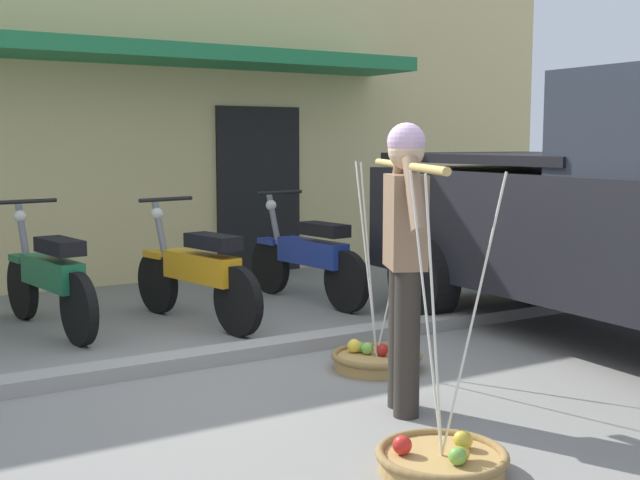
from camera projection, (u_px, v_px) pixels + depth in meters
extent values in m
plane|color=gray|center=(306.00, 379.00, 5.50)|extent=(90.00, 90.00, 0.00)
cube|color=gray|center=(259.00, 349.00, 6.09)|extent=(20.00, 0.24, 0.10)
cylinder|color=#2D2823|center=(407.00, 344.00, 4.70)|extent=(0.15, 0.15, 0.86)
cylinder|color=#2D2823|center=(401.00, 337.00, 4.88)|extent=(0.15, 0.15, 0.86)
cube|color=#84664C|center=(405.00, 221.00, 4.71)|extent=(0.33, 0.39, 0.54)
sphere|color=#E0B78E|center=(406.00, 151.00, 4.66)|extent=(0.21, 0.21, 0.21)
sphere|color=#D1A8CC|center=(406.00, 142.00, 4.65)|extent=(0.22, 0.22, 0.22)
cylinder|color=#84664C|center=(415.00, 195.00, 4.45)|extent=(0.23, 0.34, 0.43)
cylinder|color=#84664C|center=(397.00, 190.00, 4.92)|extent=(0.23, 0.34, 0.43)
cylinder|color=tan|center=(406.00, 166.00, 4.67)|extent=(0.83, 1.67, 0.04)
cylinder|color=#B2894C|center=(442.00, 464.00, 3.93)|extent=(0.60, 0.60, 0.09)
torus|color=olive|center=(442.00, 454.00, 3.93)|extent=(0.64, 0.64, 0.05)
sphere|color=red|center=(402.00, 445.00, 3.93)|extent=(0.10, 0.10, 0.10)
sphere|color=#6BA53F|center=(457.00, 456.00, 3.80)|extent=(0.09, 0.09, 0.09)
sphere|color=gold|center=(462.00, 453.00, 3.85)|extent=(0.08, 0.08, 0.08)
sphere|color=yellow|center=(464.00, 440.00, 4.01)|extent=(0.09, 0.09, 0.09)
sphere|color=gold|center=(462.00, 439.00, 3.88)|extent=(0.09, 0.09, 0.09)
cylinder|color=silver|center=(426.00, 311.00, 3.96)|extent=(0.01, 0.29, 1.36)
cylinder|color=silver|center=(434.00, 322.00, 3.72)|extent=(0.25, 0.15, 1.36)
cylinder|color=silver|center=(473.00, 316.00, 3.85)|extent=(0.25, 0.15, 1.36)
cylinder|color=#B2894C|center=(377.00, 362.00, 5.74)|extent=(0.60, 0.60, 0.09)
torus|color=olive|center=(377.00, 355.00, 5.74)|extent=(0.64, 0.64, 0.05)
sphere|color=#72B043|center=(359.00, 347.00, 5.83)|extent=(0.08, 0.08, 0.08)
sphere|color=yellow|center=(354.00, 346.00, 5.83)|extent=(0.10, 0.10, 0.10)
sphere|color=#7BBE48|center=(367.00, 348.00, 5.78)|extent=(0.09, 0.09, 0.09)
sphere|color=#AD1F1B|center=(382.00, 350.00, 5.74)|extent=(0.09, 0.09, 0.09)
cylinder|color=silver|center=(366.00, 258.00, 5.77)|extent=(0.01, 0.29, 1.36)
cylinder|color=silver|center=(369.00, 263.00, 5.54)|extent=(0.25, 0.15, 1.36)
cylinder|color=silver|center=(397.00, 260.00, 5.66)|extent=(0.25, 0.15, 1.36)
cylinder|color=black|center=(22.00, 287.00, 7.32)|extent=(0.16, 0.59, 0.58)
cylinder|color=black|center=(79.00, 309.00, 6.37)|extent=(0.16, 0.59, 0.58)
cube|color=#19663D|center=(21.00, 258.00, 7.29)|extent=(0.18, 0.30, 0.06)
cube|color=#19663D|center=(52.00, 273.00, 6.74)|extent=(0.32, 0.92, 0.24)
cube|color=black|center=(60.00, 246.00, 6.57)|extent=(0.29, 0.58, 0.12)
cylinder|color=slate|center=(25.00, 245.00, 7.20)|extent=(0.10, 0.30, 0.76)
cylinder|color=black|center=(26.00, 201.00, 7.09)|extent=(0.54, 0.11, 0.04)
sphere|color=silver|center=(20.00, 216.00, 7.23)|extent=(0.11, 0.11, 0.11)
cylinder|color=black|center=(158.00, 282.00, 7.58)|extent=(0.19, 0.58, 0.58)
cylinder|color=black|center=(238.00, 301.00, 6.67)|extent=(0.19, 0.58, 0.58)
cube|color=orange|center=(157.00, 254.00, 7.55)|extent=(0.19, 0.30, 0.06)
cube|color=orange|center=(201.00, 268.00, 7.03)|extent=(0.37, 0.92, 0.24)
cube|color=black|center=(213.00, 242.00, 6.87)|extent=(0.32, 0.59, 0.12)
cylinder|color=slate|center=(162.00, 241.00, 7.46)|extent=(0.12, 0.30, 0.76)
cylinder|color=black|center=(166.00, 199.00, 7.36)|extent=(0.54, 0.14, 0.04)
sphere|color=silver|center=(157.00, 214.00, 7.49)|extent=(0.11, 0.11, 0.11)
cylinder|color=black|center=(270.00, 266.00, 8.57)|extent=(0.15, 0.59, 0.58)
cylinder|color=black|center=(346.00, 282.00, 7.60)|extent=(0.15, 0.59, 0.58)
cube|color=navy|center=(270.00, 241.00, 8.54)|extent=(0.17, 0.29, 0.06)
cube|color=navy|center=(312.00, 252.00, 7.98)|extent=(0.30, 0.92, 0.24)
cube|color=black|center=(324.00, 230.00, 7.81)|extent=(0.28, 0.58, 0.12)
cylinder|color=slate|center=(276.00, 230.00, 8.45)|extent=(0.09, 0.30, 0.76)
cylinder|color=black|center=(280.00, 192.00, 8.34)|extent=(0.54, 0.10, 0.04)
sphere|color=silver|center=(271.00, 205.00, 8.48)|extent=(0.11, 0.11, 0.11)
cube|color=black|center=(633.00, 235.00, 6.42)|extent=(2.09, 4.77, 0.96)
cube|color=black|center=(539.00, 158.00, 7.26)|extent=(1.90, 2.42, 0.08)
cylinder|color=black|center=(577.00, 263.00, 8.20)|extent=(0.29, 0.77, 0.76)
cylinder|color=black|center=(423.00, 278.00, 7.28)|extent=(0.29, 0.77, 0.76)
cube|color=#DBC684|center=(41.00, 103.00, 10.87)|extent=(13.00, 5.00, 4.20)
cube|color=#237F47|center=(108.00, 51.00, 8.28)|extent=(7.15, 1.00, 0.16)
cube|color=black|center=(259.00, 190.00, 9.88)|extent=(1.10, 0.06, 2.00)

